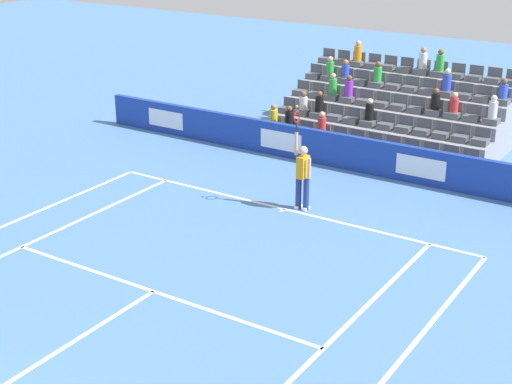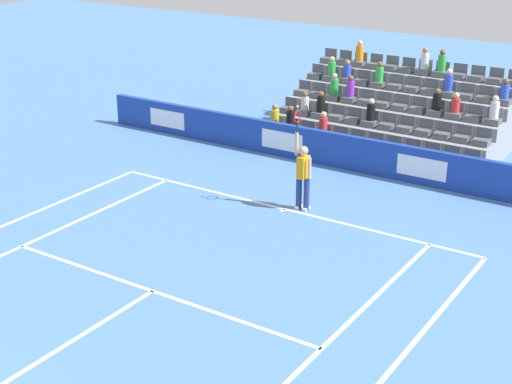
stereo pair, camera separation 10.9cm
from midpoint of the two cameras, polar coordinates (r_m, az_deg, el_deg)
The scene contains 9 objects.
line_baseline at distance 20.79m, azimuth 2.29°, elevation -1.27°, with size 10.97×0.10×0.01m, color white.
line_service at distance 16.76m, azimuth -7.49°, elevation -7.29°, with size 8.23×0.10×0.01m, color white.
line_centre_service at distance 14.85m, azimuth -15.65°, elevation -12.04°, with size 0.10×6.40×0.01m, color white.
line_singles_sideline_left at distance 19.19m, azimuth -17.84°, elevation -4.33°, with size 0.10×11.89×0.01m, color white.
line_singles_sideline_right at distance 14.40m, azimuth 4.20°, elevation -12.35°, with size 0.10×11.89×0.01m, color white.
line_centre_mark at distance 20.71m, azimuth 2.15°, elevation -1.36°, with size 0.10×0.20×0.01m, color white.
sponsor_barrier at distance 23.79m, azimuth 7.10°, elevation 2.91°, with size 18.98×0.22×1.09m.
tennis_player at distance 20.48m, azimuth 3.65°, elevation 1.31°, with size 0.53×0.36×2.85m.
stadium_stand at distance 26.83m, azimuth 10.51°, elevation 5.47°, with size 7.44×4.75×3.04m.
Camera 2 is at (-9.83, 4.61, 7.95)m, focal length 53.93 mm.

